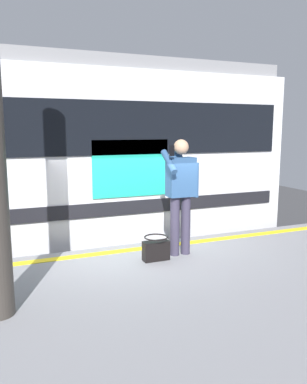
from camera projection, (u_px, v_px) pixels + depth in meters
The scene contains 8 objects.
ground_plane at pixel (134, 307), 6.55m from camera, with size 24.05×24.05×0.00m, color #3D3D3F.
platform at pixel (203, 349), 4.31m from camera, with size 16.03×4.72×1.11m, color gray.
safety_line at pixel (139, 249), 6.10m from camera, with size 15.71×0.16×0.01m, color yellow.
track_rail_near at pixel (115, 278), 7.58m from camera, with size 20.84×0.08×0.16m, color slate.
track_rail_far at pixel (97, 256), 8.89m from camera, with size 20.84×0.08×0.16m, color slate.
train_carriage at pixel (19, 151), 7.23m from camera, with size 9.86×2.87×4.07m.
passenger at pixel (180, 187), 5.69m from camera, with size 0.57×0.55×1.73m.
handbag at pixel (156, 249), 5.55m from camera, with size 0.38×0.34×0.35m.
Camera 1 is at (2.01, 5.82, 2.98)m, focal length 36.07 mm.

